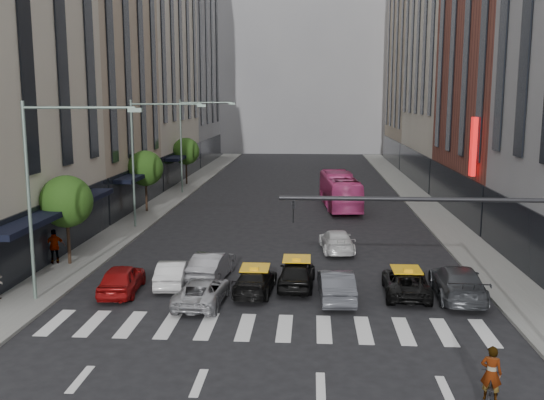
% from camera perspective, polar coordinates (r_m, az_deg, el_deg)
% --- Properties ---
extents(ground, '(160.00, 160.00, 0.00)m').
position_cam_1_polar(ground, '(23.87, -0.45, -13.25)').
color(ground, black).
rests_on(ground, ground).
extents(sidewalk_left, '(3.00, 96.00, 0.15)m').
position_cam_1_polar(sidewalk_left, '(54.36, -10.28, -0.32)').
color(sidewalk_left, slate).
rests_on(sidewalk_left, ground).
extents(sidewalk_right, '(3.00, 96.00, 0.15)m').
position_cam_1_polar(sidewalk_right, '(53.67, 14.30, -0.59)').
color(sidewalk_right, slate).
rests_on(sidewalk_right, ground).
extents(building_left_b, '(8.00, 16.00, 24.00)m').
position_cam_1_polar(building_left_b, '(53.38, -17.07, 12.10)').
color(building_left_b, tan).
rests_on(building_left_b, ground).
extents(building_left_c, '(8.00, 20.00, 36.00)m').
position_cam_1_polar(building_left_c, '(71.00, -11.99, 16.43)').
color(building_left_c, beige).
rests_on(building_left_c, ground).
extents(building_left_d, '(8.00, 18.00, 30.00)m').
position_cam_1_polar(building_left_d, '(89.11, -8.55, 13.15)').
color(building_left_d, gray).
rests_on(building_left_d, ground).
extents(building_right_b, '(8.00, 18.00, 26.00)m').
position_cam_1_polar(building_right_b, '(51.45, 21.72, 13.07)').
color(building_right_b, brown).
rests_on(building_right_b, ground).
extents(building_right_d, '(8.00, 18.00, 28.00)m').
position_cam_1_polar(building_right_d, '(88.43, 14.09, 12.35)').
color(building_right_d, tan).
rests_on(building_right_d, ground).
extents(building_far, '(30.00, 10.00, 36.00)m').
position_cam_1_polar(building_far, '(107.32, 2.96, 14.22)').
color(building_far, gray).
rests_on(building_far, ground).
extents(tree_near, '(2.88, 2.88, 4.95)m').
position_cam_1_polar(tree_near, '(35.10, -18.79, -0.14)').
color(tree_near, black).
rests_on(tree_near, sidewalk_left).
extents(tree_mid, '(2.88, 2.88, 4.95)m').
position_cam_1_polar(tree_mid, '(50.11, -11.83, 2.93)').
color(tree_mid, black).
rests_on(tree_mid, sidewalk_left).
extents(tree_far, '(2.88, 2.88, 4.95)m').
position_cam_1_polar(tree_far, '(65.58, -8.10, 4.56)').
color(tree_far, black).
rests_on(tree_far, sidewalk_left).
extents(streetlamp_near, '(5.38, 0.25, 9.00)m').
position_cam_1_polar(streetlamp_near, '(28.65, -20.33, 2.25)').
color(streetlamp_near, gray).
rests_on(streetlamp_near, sidewalk_left).
extents(streetlamp_mid, '(5.38, 0.25, 9.00)m').
position_cam_1_polar(streetlamp_mid, '(43.67, -11.80, 4.96)').
color(streetlamp_mid, gray).
rests_on(streetlamp_mid, sidewalk_left).
extents(streetlamp_far, '(5.38, 0.25, 9.00)m').
position_cam_1_polar(streetlamp_far, '(59.21, -7.67, 6.23)').
color(streetlamp_far, gray).
rests_on(streetlamp_far, sidewalk_left).
extents(traffic_signal, '(10.10, 0.20, 6.00)m').
position_cam_1_polar(traffic_signal, '(22.33, 19.46, -3.36)').
color(traffic_signal, black).
rests_on(traffic_signal, ground).
extents(liberty_sign, '(0.30, 0.70, 4.00)m').
position_cam_1_polar(liberty_sign, '(43.48, 18.43, 4.78)').
color(liberty_sign, red).
rests_on(liberty_sign, ground).
extents(car_red, '(1.94, 4.25, 1.41)m').
position_cam_1_polar(car_red, '(30.12, -13.96, -7.22)').
color(car_red, maroon).
rests_on(car_red, ground).
extents(car_white_front, '(1.63, 4.01, 1.29)m').
position_cam_1_polar(car_white_front, '(30.81, -9.27, -6.79)').
color(car_white_front, silver).
rests_on(car_white_front, ground).
extents(car_silver, '(2.25, 4.45, 1.21)m').
position_cam_1_polar(car_silver, '(27.94, -6.59, -8.54)').
color(car_silver, '#A3A4A9').
rests_on(car_silver, ground).
extents(taxi_left, '(2.01, 4.37, 1.24)m').
position_cam_1_polar(taxi_left, '(29.30, -1.60, -7.59)').
color(taxi_left, black).
rests_on(taxi_left, ground).
extents(taxi_center, '(1.92, 4.34, 1.45)m').
position_cam_1_polar(taxi_center, '(30.09, 2.34, -6.91)').
color(taxi_center, black).
rests_on(taxi_center, ground).
extents(car_grey_mid, '(1.73, 4.43, 1.44)m').
position_cam_1_polar(car_grey_mid, '(28.48, 6.05, -7.94)').
color(car_grey_mid, '#42444A').
rests_on(car_grey_mid, ground).
extents(taxi_right, '(2.27, 4.56, 1.24)m').
position_cam_1_polar(taxi_right, '(29.66, 12.49, -7.60)').
color(taxi_right, black).
rests_on(taxi_right, ground).
extents(car_grey_curb, '(2.41, 5.38, 1.53)m').
position_cam_1_polar(car_grey_curb, '(29.86, 17.07, -7.39)').
color(car_grey_curb, '#36393D').
rests_on(car_grey_curb, ground).
extents(car_row2_left, '(2.05, 4.53, 1.44)m').
position_cam_1_polar(car_row2_left, '(31.66, -5.67, -6.13)').
color(car_row2_left, gray).
rests_on(car_row2_left, ground).
extents(car_row2_right, '(2.24, 4.68, 1.32)m').
position_cam_1_polar(car_row2_right, '(37.29, 6.11, -3.83)').
color(car_row2_right, silver).
rests_on(car_row2_right, ground).
extents(bus, '(3.30, 10.68, 2.93)m').
position_cam_1_polar(bus, '(51.92, 6.40, 0.87)').
color(bus, '#CC3C80').
rests_on(bus, ground).
extents(motorcycle, '(1.26, 1.99, 0.98)m').
position_cam_1_polar(motorcycle, '(20.27, 19.83, -16.65)').
color(motorcycle, black).
rests_on(motorcycle, ground).
extents(rider, '(0.73, 0.60, 1.71)m').
position_cam_1_polar(rider, '(19.72, 20.06, -13.12)').
color(rider, gray).
rests_on(rider, motorcycle).
extents(pedestrian_far, '(1.22, 0.95, 1.93)m').
position_cam_1_polar(pedestrian_far, '(35.87, -19.78, -4.13)').
color(pedestrian_far, gray).
rests_on(pedestrian_far, sidewalk_left).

